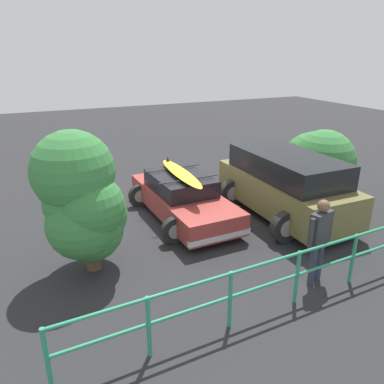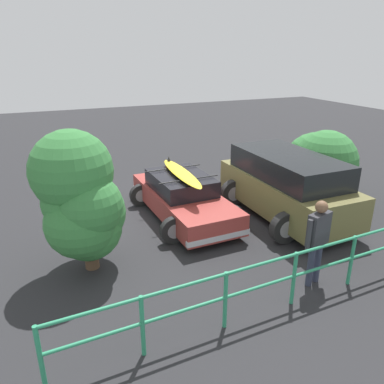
{
  "view_description": "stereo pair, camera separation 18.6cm",
  "coord_description": "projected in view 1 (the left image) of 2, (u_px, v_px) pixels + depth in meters",
  "views": [
    {
      "loc": [
        3.9,
        9.12,
        4.4
      ],
      "look_at": [
        0.13,
        0.87,
        0.95
      ],
      "focal_mm": 35.0,
      "sensor_mm": 36.0,
      "label": 1
    },
    {
      "loc": [
        3.73,
        9.2,
        4.4
      ],
      "look_at": [
        0.13,
        0.87,
        0.95
      ],
      "focal_mm": 35.0,
      "sensor_mm": 36.0,
      "label": 2
    }
  ],
  "objects": [
    {
      "name": "suv_car",
      "position": [
        285.0,
        184.0,
        10.33
      ],
      "size": [
        2.66,
        4.48,
        1.8
      ],
      "color": "brown",
      "rests_on": "ground"
    },
    {
      "name": "sedan_car",
      "position": [
        182.0,
        197.0,
        10.38
      ],
      "size": [
        2.4,
        4.22,
        1.47
      ],
      "color": "#9E3833",
      "rests_on": "ground"
    },
    {
      "name": "bush_near_right",
      "position": [
        315.0,
        165.0,
        11.97
      ],
      "size": [
        2.23,
        2.55,
        2.26
      ],
      "color": "brown",
      "rests_on": "ground"
    },
    {
      "name": "person_bystander",
      "position": [
        320.0,
        234.0,
        7.22
      ],
      "size": [
        0.67,
        0.33,
        1.78
      ],
      "color": "#33384C",
      "rests_on": "ground"
    },
    {
      "name": "ground_plane",
      "position": [
        184.0,
        213.0,
        10.84
      ],
      "size": [
        44.0,
        44.0,
        0.02
      ],
      "primitive_type": "cube",
      "color": "#28282B",
      "rests_on": "ground"
    },
    {
      "name": "railing_fence",
      "position": [
        266.0,
        280.0,
        6.43
      ],
      "size": [
        7.23,
        0.37,
        1.07
      ],
      "color": "#2D9366",
      "rests_on": "ground"
    },
    {
      "name": "bush_near_left",
      "position": [
        83.0,
        206.0,
        7.48
      ],
      "size": [
        1.83,
        1.82,
        3.01
      ],
      "color": "brown",
      "rests_on": "ground"
    }
  ]
}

